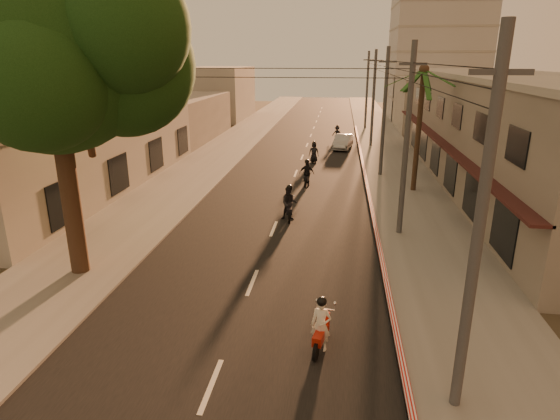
# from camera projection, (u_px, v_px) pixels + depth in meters

# --- Properties ---
(ground) EXTENTS (160.00, 160.00, 0.00)m
(ground) POSITION_uv_depth(u_px,v_px,m) (242.00, 309.00, 16.14)
(ground) COLOR #383023
(ground) RESTS_ON ground
(road) EXTENTS (10.00, 140.00, 0.02)m
(road) POSITION_uv_depth(u_px,v_px,m) (296.00, 173.00, 34.99)
(road) COLOR black
(road) RESTS_ON ground
(sidewalk_right) EXTENTS (5.00, 140.00, 0.12)m
(sidewalk_right) POSITION_uv_depth(u_px,v_px,m) (398.00, 176.00, 34.08)
(sidewalk_right) COLOR slate
(sidewalk_right) RESTS_ON ground
(sidewalk_left) EXTENTS (5.00, 140.00, 0.12)m
(sidewalk_left) POSITION_uv_depth(u_px,v_px,m) (199.00, 170.00, 35.87)
(sidewalk_left) COLOR slate
(sidewalk_left) RESTS_ON ground
(curb_stripe) EXTENTS (0.20, 60.00, 0.20)m
(curb_stripe) POSITION_uv_depth(u_px,v_px,m) (368.00, 193.00, 29.64)
(curb_stripe) COLOR red
(curb_stripe) RESTS_ON ground
(shophouse_row) EXTENTS (8.80, 34.20, 7.30)m
(shophouse_row) POSITION_uv_depth(u_px,v_px,m) (507.00, 132.00, 30.32)
(shophouse_row) COLOR gray
(shophouse_row) RESTS_ON ground
(left_building) EXTENTS (8.20, 24.20, 5.20)m
(left_building) POSITION_uv_depth(u_px,v_px,m) (72.00, 150.00, 30.19)
(left_building) COLOR #A7A297
(left_building) RESTS_ON ground
(distant_tower) EXTENTS (12.10, 12.10, 28.00)m
(distant_tower) POSITION_uv_depth(u_px,v_px,m) (440.00, 13.00, 62.69)
(distant_tower) COLOR #B7B5B2
(distant_tower) RESTS_ON ground
(broadleaf_tree) EXTENTS (9.60, 8.70, 12.10)m
(broadleaf_tree) POSITION_uv_depth(u_px,v_px,m) (62.00, 51.00, 16.31)
(broadleaf_tree) COLOR black
(broadleaf_tree) RESTS_ON ground
(palm_tree) EXTENTS (5.00, 5.00, 8.20)m
(palm_tree) POSITION_uv_depth(u_px,v_px,m) (423.00, 77.00, 28.05)
(palm_tree) COLOR black
(palm_tree) RESTS_ON ground
(utility_poles) EXTENTS (1.20, 48.26, 9.00)m
(utility_poles) POSITION_uv_depth(u_px,v_px,m) (386.00, 84.00, 32.23)
(utility_poles) COLOR #38383A
(utility_poles) RESTS_ON ground
(filler_right) EXTENTS (8.00, 14.00, 6.00)m
(filler_right) POSITION_uv_depth(u_px,v_px,m) (432.00, 104.00, 55.97)
(filler_right) COLOR #A7A297
(filler_right) RESTS_ON ground
(filler_left_near) EXTENTS (8.00, 14.00, 4.40)m
(filler_left_near) POSITION_uv_depth(u_px,v_px,m) (176.00, 118.00, 49.18)
(filler_left_near) COLOR #A7A297
(filler_left_near) RESTS_ON ground
(filler_left_far) EXTENTS (8.00, 14.00, 7.00)m
(filler_left_far) POSITION_uv_depth(u_px,v_px,m) (218.00, 93.00, 65.75)
(filler_left_far) COLOR #A7A297
(filler_left_far) RESTS_ON ground
(scooter_red) EXTENTS (0.82, 1.76, 1.75)m
(scooter_red) POSITION_uv_depth(u_px,v_px,m) (321.00, 326.00, 13.69)
(scooter_red) COLOR black
(scooter_red) RESTS_ON ground
(scooter_mid_a) EXTENTS (1.03, 1.96, 1.93)m
(scooter_mid_a) POSITION_uv_depth(u_px,v_px,m) (289.00, 204.00, 24.81)
(scooter_mid_a) COLOR black
(scooter_mid_a) RESTS_ON ground
(scooter_mid_b) EXTENTS (1.04, 1.84, 1.81)m
(scooter_mid_b) POSITION_uv_depth(u_px,v_px,m) (307.00, 174.00, 31.49)
(scooter_mid_b) COLOR black
(scooter_mid_b) RESTS_ON ground
(scooter_far_a) EXTENTS (0.83, 1.80, 1.76)m
(scooter_far_a) POSITION_uv_depth(u_px,v_px,m) (314.00, 153.00, 38.46)
(scooter_far_a) COLOR black
(scooter_far_a) RESTS_ON ground
(scooter_far_b) EXTENTS (1.20, 1.63, 1.61)m
(scooter_far_b) POSITION_uv_depth(u_px,v_px,m) (337.00, 134.00, 48.58)
(scooter_far_b) COLOR black
(scooter_far_b) RESTS_ON ground
(parked_car) EXTENTS (2.69, 4.54, 1.35)m
(parked_car) POSITION_uv_depth(u_px,v_px,m) (343.00, 142.00, 44.20)
(parked_car) COLOR #A1A4A9
(parked_car) RESTS_ON ground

